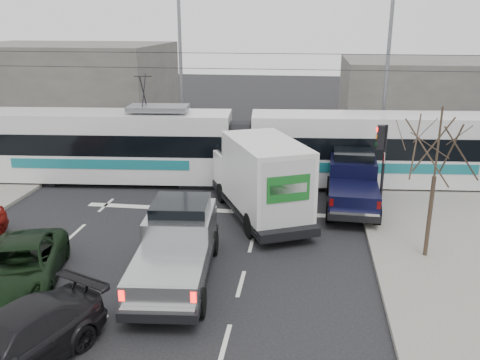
# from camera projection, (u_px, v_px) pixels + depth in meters

# --- Properties ---
(ground) EXTENTS (120.00, 120.00, 0.00)m
(ground) POSITION_uv_depth(u_px,v_px,m) (186.00, 280.00, 15.68)
(ground) COLOR black
(ground) RESTS_ON ground
(rails) EXTENTS (60.00, 1.60, 0.03)m
(rails) POSITION_uv_depth(u_px,v_px,m) (234.00, 182.00, 25.12)
(rails) COLOR #33302D
(rails) RESTS_ON ground
(building_left) EXTENTS (14.00, 10.00, 6.00)m
(building_left) POSITION_uv_depth(u_px,v_px,m) (69.00, 86.00, 37.33)
(building_left) COLOR slate
(building_left) RESTS_ON ground
(building_right) EXTENTS (12.00, 10.00, 5.00)m
(building_right) POSITION_uv_depth(u_px,v_px,m) (429.00, 96.00, 36.05)
(building_right) COLOR slate
(building_right) RESTS_ON ground
(bare_tree) EXTENTS (2.40, 2.40, 5.00)m
(bare_tree) POSITION_uv_depth(u_px,v_px,m) (438.00, 149.00, 15.92)
(bare_tree) COLOR #47382B
(bare_tree) RESTS_ON ground
(traffic_signal) EXTENTS (0.44, 0.44, 3.60)m
(traffic_signal) POSITION_uv_depth(u_px,v_px,m) (381.00, 150.00, 20.16)
(traffic_signal) COLOR black
(traffic_signal) RESTS_ON ground
(street_lamp_near) EXTENTS (2.38, 0.25, 9.00)m
(street_lamp_near) POSITION_uv_depth(u_px,v_px,m) (383.00, 71.00, 26.42)
(street_lamp_near) COLOR slate
(street_lamp_near) RESTS_ON ground
(street_lamp_far) EXTENTS (2.38, 0.25, 9.00)m
(street_lamp_far) POSITION_uv_depth(u_px,v_px,m) (178.00, 65.00, 29.77)
(street_lamp_far) COLOR slate
(street_lamp_far) RESTS_ON ground
(catenary) EXTENTS (60.00, 0.20, 7.00)m
(catenary) POSITION_uv_depth(u_px,v_px,m) (233.00, 104.00, 23.94)
(catenary) COLOR black
(catenary) RESTS_ON ground
(tram) EXTENTS (25.37, 4.61, 5.15)m
(tram) POSITION_uv_depth(u_px,v_px,m) (240.00, 147.00, 24.36)
(tram) COLOR white
(tram) RESTS_ON ground
(silver_pickup) EXTENTS (2.59, 6.19, 2.19)m
(silver_pickup) POSITION_uv_depth(u_px,v_px,m) (178.00, 243.00, 15.68)
(silver_pickup) COLOR black
(silver_pickup) RESTS_ON ground
(box_truck) EXTENTS (4.84, 6.94, 3.30)m
(box_truck) POSITION_uv_depth(u_px,v_px,m) (261.00, 179.00, 20.15)
(box_truck) COLOR black
(box_truck) RESTS_ON ground
(navy_pickup) EXTENTS (2.29, 5.46, 2.27)m
(navy_pickup) POSITION_uv_depth(u_px,v_px,m) (353.00, 181.00, 21.57)
(navy_pickup) COLOR black
(navy_pickup) RESTS_ON ground
(green_car) EXTENTS (3.52, 5.22, 1.33)m
(green_car) POSITION_uv_depth(u_px,v_px,m) (21.00, 266.00, 15.13)
(green_car) COLOR black
(green_car) RESTS_ON ground
(dark_car) EXTENTS (3.64, 5.16, 1.39)m
(dark_car) POSITION_uv_depth(u_px,v_px,m) (10.00, 345.00, 11.42)
(dark_car) COLOR black
(dark_car) RESTS_ON ground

